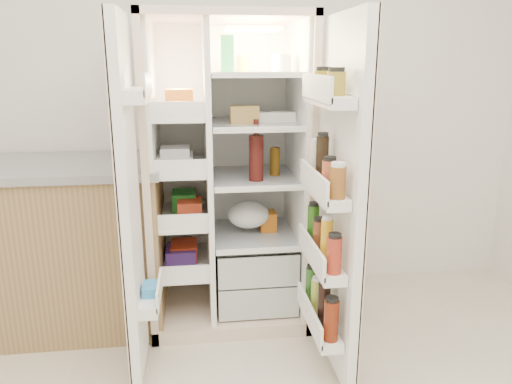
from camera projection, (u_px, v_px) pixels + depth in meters
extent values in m
cube|color=white|center=(227.00, 93.00, 3.13)|extent=(4.00, 0.02, 2.70)
cube|color=beige|center=(224.00, 163.00, 3.18)|extent=(0.92, 0.04, 1.80)
cube|color=beige|center=(152.00, 176.00, 2.81)|extent=(0.04, 0.70, 1.80)
cube|color=beige|center=(300.00, 172.00, 2.92)|extent=(0.04, 0.70, 1.80)
cube|color=beige|center=(225.00, 17.00, 2.63)|extent=(0.92, 0.70, 0.04)
cube|color=beige|center=(229.00, 306.00, 3.09)|extent=(0.92, 0.70, 0.08)
cube|color=white|center=(224.00, 161.00, 3.15)|extent=(0.84, 0.02, 1.68)
cube|color=white|center=(157.00, 173.00, 2.81)|extent=(0.02, 0.62, 1.68)
cube|color=white|center=(295.00, 169.00, 2.91)|extent=(0.02, 0.62, 1.68)
cube|color=white|center=(209.00, 172.00, 2.85)|extent=(0.03, 0.62, 1.68)
cube|color=#B4BDBA|center=(254.00, 285.00, 3.05)|extent=(0.47, 0.52, 0.19)
cube|color=#B4BDBA|center=(254.00, 255.00, 3.00)|extent=(0.47, 0.52, 0.19)
cube|color=#FFD18C|center=(252.00, 29.00, 2.72)|extent=(0.30, 0.30, 0.02)
cube|color=white|center=(186.00, 263.00, 2.98)|extent=(0.28, 0.58, 0.02)
cube|color=white|center=(184.00, 216.00, 2.90)|extent=(0.28, 0.58, 0.02)
cube|color=white|center=(182.00, 167.00, 2.82)|extent=(0.28, 0.58, 0.02)
cube|color=white|center=(180.00, 115.00, 2.74)|extent=(0.28, 0.58, 0.02)
cube|color=silver|center=(253.00, 234.00, 2.98)|extent=(0.49, 0.58, 0.01)
cube|color=silver|center=(253.00, 177.00, 2.89)|extent=(0.49, 0.58, 0.01)
cube|color=silver|center=(253.00, 123.00, 2.80)|extent=(0.49, 0.58, 0.02)
cube|color=silver|center=(253.00, 73.00, 2.73)|extent=(0.49, 0.58, 0.02)
cube|color=#EB4321|center=(185.00, 254.00, 2.96)|extent=(0.16, 0.20, 0.10)
cube|color=green|center=(183.00, 205.00, 2.88)|extent=(0.14, 0.18, 0.12)
cube|color=white|center=(181.00, 160.00, 2.81)|extent=(0.20, 0.22, 0.07)
cube|color=orange|center=(179.00, 101.00, 2.72)|extent=(0.15, 0.16, 0.14)
cube|color=#562F8D|center=(185.00, 254.00, 2.96)|extent=(0.18, 0.20, 0.09)
cube|color=#D34425|center=(183.00, 207.00, 2.88)|extent=(0.14, 0.18, 0.10)
cube|color=white|center=(181.00, 155.00, 2.80)|extent=(0.16, 0.16, 0.12)
sphere|color=orange|center=(235.00, 301.00, 2.97)|extent=(0.07, 0.07, 0.07)
sphere|color=orange|center=(249.00, 297.00, 3.02)|extent=(0.07, 0.07, 0.07)
sphere|color=orange|center=(266.00, 299.00, 3.00)|extent=(0.07, 0.07, 0.07)
sphere|color=orange|center=(241.00, 290.00, 3.12)|extent=(0.07, 0.07, 0.07)
ellipsoid|color=#3B7125|center=(253.00, 252.00, 3.01)|extent=(0.26, 0.24, 0.11)
cylinder|color=#42110E|center=(256.00, 158.00, 2.74)|extent=(0.08, 0.08, 0.26)
cylinder|color=#67400B|center=(275.00, 161.00, 2.88)|extent=(0.06, 0.06, 0.17)
cube|color=#279149|center=(227.00, 54.00, 2.61)|extent=(0.07, 0.07, 0.19)
cylinder|color=silver|center=(282.00, 63.00, 2.69)|extent=(0.11, 0.11, 0.10)
cylinder|color=gold|center=(244.00, 63.00, 2.78)|extent=(0.07, 0.07, 0.09)
cube|color=white|center=(275.00, 117.00, 2.80)|extent=(0.23, 0.09, 0.06)
cube|color=#B58F48|center=(244.00, 114.00, 2.73)|extent=(0.16, 0.09, 0.10)
ellipsoid|color=white|center=(248.00, 220.00, 2.96)|extent=(0.25, 0.23, 0.16)
cube|color=orange|center=(268.00, 221.00, 3.01)|extent=(0.10, 0.12, 0.12)
cube|color=white|center=(129.00, 204.00, 2.28)|extent=(0.05, 0.40, 1.72)
cube|color=beige|center=(124.00, 204.00, 2.27)|extent=(0.01, 0.40, 1.72)
cube|color=white|center=(151.00, 299.00, 2.42)|extent=(0.09, 0.32, 0.06)
cube|color=white|center=(138.00, 95.00, 2.15)|extent=(0.09, 0.32, 0.06)
cube|color=#338CCC|center=(150.00, 294.00, 2.41)|extent=(0.07, 0.12, 0.10)
cube|color=white|center=(341.00, 201.00, 2.31)|extent=(0.05, 0.58, 1.72)
cube|color=beige|center=(346.00, 201.00, 2.32)|extent=(0.01, 0.58, 1.72)
cube|color=white|center=(319.00, 322.00, 2.47)|extent=(0.11, 0.50, 0.05)
cube|color=white|center=(322.00, 260.00, 2.38)|extent=(0.11, 0.50, 0.05)
cube|color=white|center=(324.00, 192.00, 2.29)|extent=(0.11, 0.50, 0.05)
cube|color=white|center=(328.00, 100.00, 2.18)|extent=(0.11, 0.50, 0.05)
cylinder|color=maroon|center=(331.00, 320.00, 2.25)|extent=(0.07, 0.07, 0.20)
cylinder|color=black|center=(324.00, 305.00, 2.37)|extent=(0.06, 0.06, 0.22)
cylinder|color=#A3AF3A|center=(317.00, 296.00, 2.50)|extent=(0.06, 0.06, 0.18)
cylinder|color=#2E6521|center=(311.00, 284.00, 2.62)|extent=(0.06, 0.06, 0.19)
cylinder|color=#9D2B1A|center=(334.00, 255.00, 2.16)|extent=(0.07, 0.07, 0.17)
cylinder|color=gold|center=(326.00, 241.00, 2.28)|extent=(0.06, 0.06, 0.21)
cylinder|color=brown|center=(319.00, 236.00, 2.41)|extent=(0.07, 0.07, 0.16)
cylinder|color=#265A14|center=(313.00, 224.00, 2.53)|extent=(0.06, 0.06, 0.20)
cylinder|color=brown|center=(337.00, 183.00, 2.07)|extent=(0.07, 0.07, 0.14)
cylinder|color=#AF4D2D|center=(329.00, 176.00, 2.20)|extent=(0.07, 0.07, 0.14)
cylinder|color=black|center=(322.00, 160.00, 2.31)|extent=(0.06, 0.06, 0.23)
cylinder|color=beige|center=(315.00, 160.00, 2.44)|extent=(0.06, 0.06, 0.18)
cylinder|color=olive|center=(336.00, 84.00, 2.04)|extent=(0.08, 0.08, 0.10)
cylinder|color=olive|center=(323.00, 82.00, 2.25)|extent=(0.08, 0.08, 0.10)
cube|color=#94764A|center=(50.00, 249.00, 2.86)|extent=(1.32, 0.68, 0.95)
cube|color=gray|center=(40.00, 167.00, 2.73)|extent=(1.37, 0.73, 0.04)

